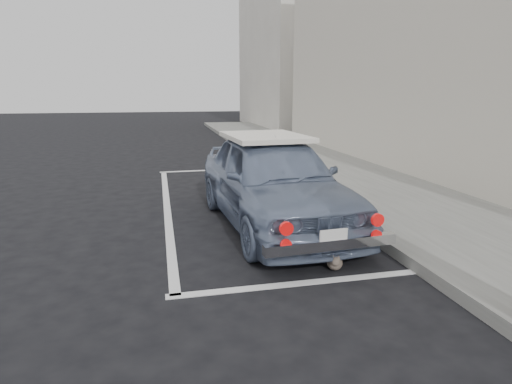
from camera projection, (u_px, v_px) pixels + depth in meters
ground at (251, 269)px, 5.01m from camera, size 80.00×80.00×0.00m
sidewalk at (404, 204)px, 7.58m from camera, size 2.80×40.00×0.15m
shop_building at (494, 23)px, 9.37m from camera, size 3.50×18.00×7.00m
building_far at (286, 56)px, 24.44m from camera, size 3.50×10.00×8.00m
pline_rear at (306, 283)px, 4.64m from camera, size 3.00×0.12×0.01m
pline_front at (218, 170)px, 11.28m from camera, size 3.00×0.12×0.01m
pline_side at (167, 207)px, 7.66m from camera, size 0.12×7.00×0.01m
retro_coupe at (273, 180)px, 6.54m from camera, size 1.93×4.23×1.41m
cat at (335, 261)px, 4.97m from camera, size 0.26×0.40×0.22m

